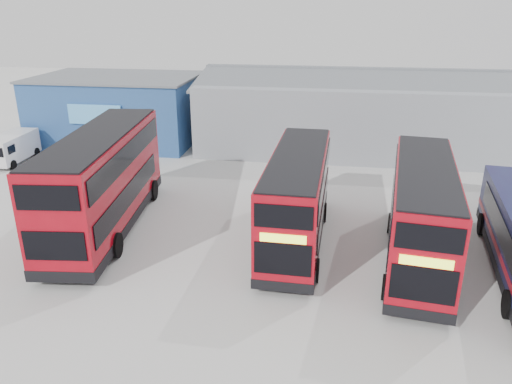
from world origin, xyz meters
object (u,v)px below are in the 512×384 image
maintenance_shed (404,112)px  double_decker_centre (297,199)px  panel_van (11,147)px  double_decker_right (421,215)px  office_block (119,109)px  double_decker_left (104,183)px

maintenance_shed → double_decker_centre: (-6.74, -17.80, -0.51)m
double_decker_centre → panel_van: double_decker_centre is taller
double_decker_right → panel_van: 27.66m
office_block → double_decker_centre: (15.26, -15.80, -0.48)m
double_decker_left → panel_van: double_decker_left is taller
double_decker_right → panel_van: size_ratio=2.27×
maintenance_shed → double_decker_centre: 19.04m
office_block → panel_van: office_block is taller
double_decker_left → panel_van: bearing=-45.8°
maintenance_shed → double_decker_right: bearing=-94.4°
maintenance_shed → panel_van: maintenance_shed is taller
maintenance_shed → double_decker_centre: maintenance_shed is taller
double_decker_left → double_decker_right: bearing=169.9°
double_decker_left → double_decker_right: (14.56, -1.00, -0.28)m
double_decker_centre → double_decker_right: double_decker_right is taller
office_block → panel_van: bearing=-127.8°
double_decker_left → double_decker_centre: 9.27m
maintenance_shed → double_decker_centre: size_ratio=3.04×
double_decker_centre → office_block: bearing=135.5°
office_block → panel_van: (-5.14, -6.62, -1.49)m
double_decker_left → office_block: bearing=-75.4°
maintenance_shed → double_decker_left: maintenance_shed is taller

